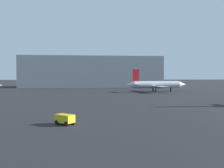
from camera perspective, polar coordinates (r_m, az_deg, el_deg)
airplane_far_left at (r=97.84m, az=9.39°, el=-0.13°), size 22.82×19.09×8.13m
baggage_cart at (r=34.51m, az=-10.04°, el=-7.32°), size 2.65×2.58×1.30m
terminal_building at (r=137.02m, az=-4.41°, el=2.59°), size 68.98×23.57×15.22m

